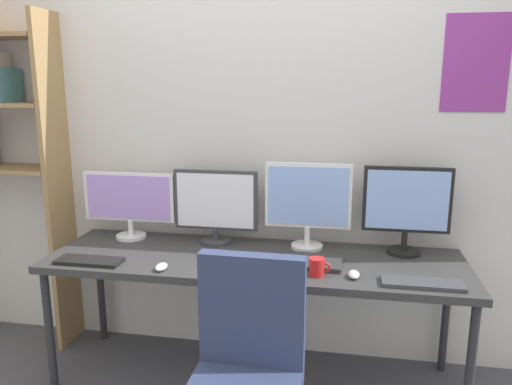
{
  "coord_description": "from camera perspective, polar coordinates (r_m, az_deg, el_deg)",
  "views": [
    {
      "loc": [
        0.45,
        -1.89,
        1.67
      ],
      "look_at": [
        0.0,
        0.65,
        1.09
      ],
      "focal_mm": 34.62,
      "sensor_mm": 36.0,
      "label": 1
    }
  ],
  "objects": [
    {
      "name": "monitor_far_right",
      "position": [
        2.8,
        17.0,
        -1.46
      ],
      "size": [
        0.47,
        0.18,
        0.49
      ],
      "color": "black",
      "rests_on": "desk"
    },
    {
      "name": "wall_back",
      "position": [
        2.96,
        1.29,
        5.52
      ],
      "size": [
        4.64,
        0.11,
        2.6
      ],
      "color": "silver",
      "rests_on": "ground_plane"
    },
    {
      "name": "monitor_center_right",
      "position": [
        2.78,
        6.02,
        -0.98
      ],
      "size": [
        0.48,
        0.18,
        0.49
      ],
      "color": "silver",
      "rests_on": "desk"
    },
    {
      "name": "mouse_left_side",
      "position": [
        2.47,
        11.23,
        -9.27
      ],
      "size": [
        0.06,
        0.1,
        0.03
      ],
      "primitive_type": "ellipsoid",
      "color": "silver",
      "rests_on": "desk"
    },
    {
      "name": "monitor_far_left",
      "position": [
        3.06,
        -14.42,
        -0.98
      ],
      "size": [
        0.56,
        0.18,
        0.4
      ],
      "color": "silver",
      "rests_on": "desk"
    },
    {
      "name": "desk",
      "position": [
        2.71,
        -0.19,
        -8.51
      ],
      "size": [
        2.24,
        0.68,
        0.74
      ],
      "color": "#333333",
      "rests_on": "ground_plane"
    },
    {
      "name": "coffee_mug",
      "position": [
        2.46,
        7.09,
        -8.53
      ],
      "size": [
        0.11,
        0.08,
        0.09
      ],
      "color": "red",
      "rests_on": "desk"
    },
    {
      "name": "keyboard_center",
      "position": [
        2.48,
        -1.15,
        -9.1
      ],
      "size": [
        0.35,
        0.13,
        0.02
      ],
      "primitive_type": "cube",
      "color": "silver",
      "rests_on": "desk"
    },
    {
      "name": "laptop_closed",
      "position": [
        2.61,
        6.37,
        -7.96
      ],
      "size": [
        0.33,
        0.24,
        0.02
      ],
      "primitive_type": "cube",
      "rotation": [
        0.0,
        0.0,
        -0.05
      ],
      "color": "#2D2D2D",
      "rests_on": "desk"
    },
    {
      "name": "monitor_center_left",
      "position": [
        2.88,
        -4.68,
        -1.39
      ],
      "size": [
        0.49,
        0.18,
        0.43
      ],
      "color": "#38383D",
      "rests_on": "desk"
    },
    {
      "name": "mouse_right_side",
      "position": [
        2.56,
        -10.88,
        -8.43
      ],
      "size": [
        0.06,
        0.1,
        0.03
      ],
      "primitive_type": "ellipsoid",
      "color": "silver",
      "rests_on": "desk"
    },
    {
      "name": "keyboard_right",
      "position": [
        2.47,
        18.67,
        -9.91
      ],
      "size": [
        0.38,
        0.13,
        0.02
      ],
      "primitive_type": "cube",
      "color": "#38383D",
      "rests_on": "desk"
    },
    {
      "name": "keyboard_left",
      "position": [
        2.76,
        -18.69,
        -7.5
      ],
      "size": [
        0.35,
        0.13,
        0.02
      ],
      "primitive_type": "cube",
      "color": "black",
      "rests_on": "desk"
    }
  ]
}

